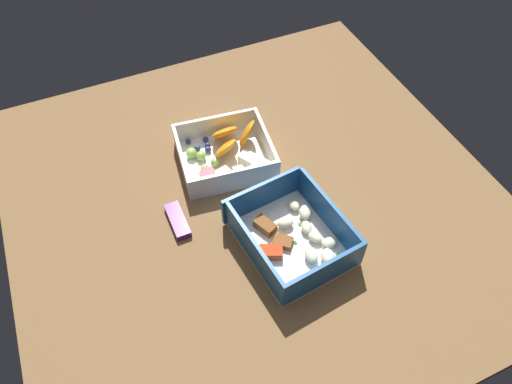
% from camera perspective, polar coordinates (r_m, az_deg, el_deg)
% --- Properties ---
extents(table_surface, '(0.80, 0.80, 0.02)m').
position_cam_1_polar(table_surface, '(0.83, -0.17, -0.89)').
color(table_surface, brown).
rests_on(table_surface, ground).
extents(pasta_container, '(0.19, 0.16, 0.06)m').
position_cam_1_polar(pasta_container, '(0.75, 4.35, -5.22)').
color(pasta_container, white).
rests_on(pasta_container, table_surface).
extents(fruit_bowl, '(0.16, 0.18, 0.06)m').
position_cam_1_polar(fruit_bowl, '(0.86, -3.49, 4.62)').
color(fruit_bowl, white).
rests_on(fruit_bowl, table_surface).
extents(candy_bar, '(0.07, 0.02, 0.01)m').
position_cam_1_polar(candy_bar, '(0.79, -9.17, -3.55)').
color(candy_bar, '#51197A').
rests_on(candy_bar, table_surface).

